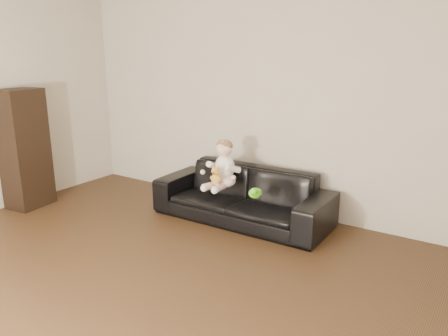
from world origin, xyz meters
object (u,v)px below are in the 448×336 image
Objects in this scene: cabinet at (25,149)px; toy_green at (255,193)px; teddy_bear at (216,176)px; baby at (223,167)px; sofa at (242,195)px; toy_rattle at (256,192)px; toy_blue_disc at (255,194)px.

cabinet is 8.95× the size of toy_green.
teddy_bear reaches higher than toy_green.
teddy_bear is 0.49m from toy_green.
teddy_bear is at bearing -84.11° from baby.
teddy_bear is at bearing -122.64° from sofa.
teddy_bear is 3.48× the size of toy_rattle.
cabinet is 2.40m from teddy_bear.
toy_rattle is (-0.05, 0.09, -0.03)m from toy_green.
sofa is at bearing 33.64° from baby.
sofa is at bearing 64.66° from teddy_bear.
teddy_bear reaches higher than toy_rattle.
teddy_bear is (0.01, -0.16, -0.07)m from baby.
toy_green is at bearing 10.95° from teddy_bear.
cabinet is 24.24× the size of toy_rattle.
baby is 5.64× the size of toy_blue_disc.
sofa is at bearing 149.79° from toy_rattle.
teddy_bear is (-0.17, -0.27, 0.26)m from sofa.
baby is at bearing 165.02° from toy_green.
toy_blue_disc is (0.25, -0.15, 0.10)m from sofa.
toy_blue_disc is at bearing 23.84° from teddy_bear.
cabinet is at bearing -163.79° from toy_green.
sofa is 20.93× the size of toy_blue_disc.
toy_blue_disc is at bearing -2.16° from baby.
toy_blue_disc is at bearing 149.33° from toy_rattle.
toy_green is at bearing -12.60° from baby.
cabinet is 2.44m from baby.
toy_blue_disc is (-0.00, 0.00, -0.02)m from toy_rattle.
sofa is 0.32m from toy_rattle.
cabinet reaches higher than sofa.
cabinet is at bearing -161.65° from toy_blue_disc.
baby reaches higher than toy_green.
toy_rattle is at bearing 23.55° from teddy_bear.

